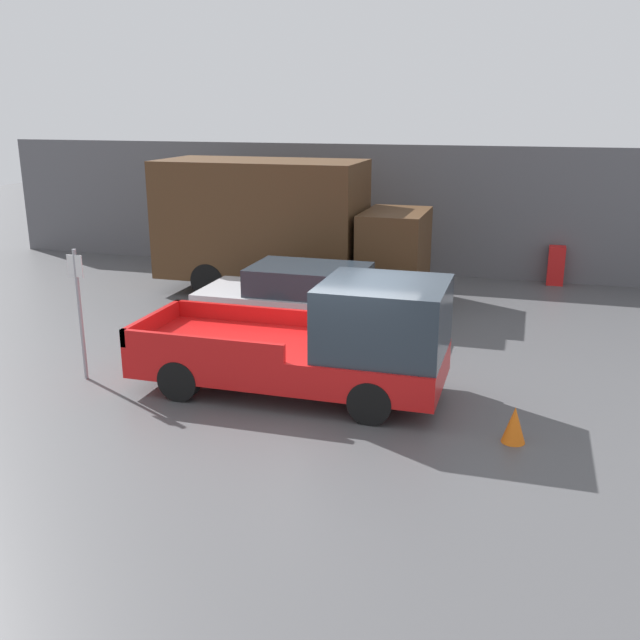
{
  "coord_description": "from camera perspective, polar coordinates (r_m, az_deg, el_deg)",
  "views": [
    {
      "loc": [
        2.97,
        -10.9,
        4.83
      ],
      "look_at": [
        -0.62,
        1.24,
        1.04
      ],
      "focal_mm": 40.0,
      "sensor_mm": 36.0,
      "label": 1
    }
  ],
  "objects": [
    {
      "name": "ground_plane",
      "position": [
        12.29,
        1.16,
        -6.49
      ],
      "size": [
        60.0,
        60.0,
        0.0
      ],
      "primitive_type": "plane",
      "color": "#4C4C4F"
    },
    {
      "name": "building_wall",
      "position": [
        21.5,
        8.49,
        8.63
      ],
      "size": [
        28.0,
        0.15,
        3.79
      ],
      "color": "#56565B",
      "rests_on": "ground"
    },
    {
      "name": "pickup_truck",
      "position": [
        12.23,
        0.32,
        -1.8
      ],
      "size": [
        5.38,
        2.11,
        2.08
      ],
      "color": "red",
      "rests_on": "ground"
    },
    {
      "name": "car",
      "position": [
        15.74,
        -1.19,
        1.71
      ],
      "size": [
        4.62,
        1.96,
        1.51
      ],
      "color": "silver",
      "rests_on": "ground"
    },
    {
      "name": "delivery_truck",
      "position": [
        19.1,
        -3.15,
        7.68
      ],
      "size": [
        7.07,
        2.55,
        3.51
      ],
      "color": "#472D19",
      "rests_on": "ground"
    },
    {
      "name": "parking_sign",
      "position": [
        13.54,
        -18.68,
        0.96
      ],
      "size": [
        0.3,
        0.07,
        2.43
      ],
      "color": "gray",
      "rests_on": "ground"
    },
    {
      "name": "newspaper_box",
      "position": [
        21.22,
        18.36,
        4.16
      ],
      "size": [
        0.45,
        0.4,
        1.1
      ],
      "color": "red",
      "rests_on": "ground"
    },
    {
      "name": "traffic_cone",
      "position": [
        11.13,
        15.27,
        -8.08
      ],
      "size": [
        0.36,
        0.36,
        0.57
      ],
      "color": "orange",
      "rests_on": "ground"
    }
  ]
}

